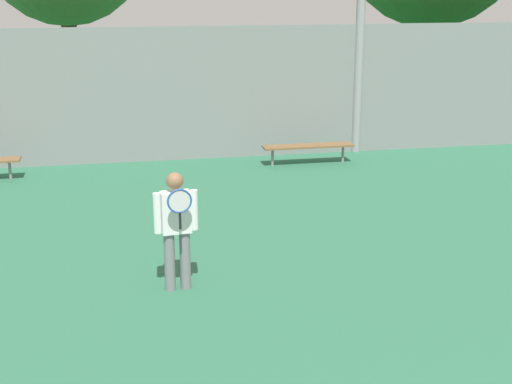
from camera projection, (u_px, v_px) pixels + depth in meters
tennis_player at (176, 224)px, 9.09m from camera, size 0.57×0.42×1.58m
bench_courtside_near at (308, 147)px, 15.68m from camera, size 2.01×0.40×0.43m
back_fence at (260, 92)px, 16.11m from camera, size 24.67×0.06×2.96m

